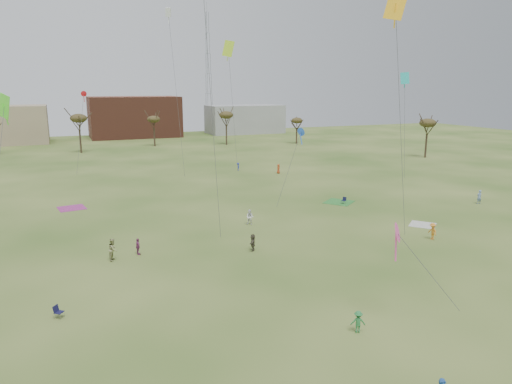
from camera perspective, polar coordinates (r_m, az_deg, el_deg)
name	(u,v)px	position (r m, az deg, el deg)	size (l,w,h in m)	color
ground	(321,301)	(34.70, 7.82, -12.98)	(260.00, 260.00, 0.00)	#2F5119
flyer_near_center	(358,322)	(30.88, 12.24, -15.09)	(0.92, 0.53, 1.42)	#28793C
spectator_fore_b	(113,249)	(43.42, -16.90, -6.66)	(0.96, 0.75, 1.97)	#90915C
spectator_fore_c	(253,242)	(43.96, -0.39, -6.11)	(1.48, 0.47, 1.60)	#4F4738
flyer_mid_b	(432,231)	(50.29, 20.56, -4.47)	(1.08, 0.62, 1.68)	orange
flyer_mid_c	(479,197)	(67.75, 25.38, -0.54)	(0.66, 0.44, 1.82)	#708BBB
spectator_mid_d	(138,247)	(44.24, -14.09, -6.42)	(0.91, 0.38, 1.55)	#87386B
spectator_mid_e	(250,217)	(52.02, -0.75, -3.07)	(0.83, 0.65, 1.71)	white
flyer_far_b	(278,169)	(82.85, 2.73, 2.83)	(0.81, 0.53, 1.66)	#B9461F
flyer_far_c	(238,167)	(85.80, -2.18, 3.09)	(0.91, 0.53, 1.42)	#222F9E
blanket_cream	(423,225)	(55.31, 19.50, -3.77)	(2.65, 2.65, 0.03)	silver
blanket_plum	(72,208)	(63.60, -21.39, -1.83)	(3.16, 3.16, 0.03)	#A43283
blanket_olive	(339,202)	(63.22, 9.99, -1.21)	(3.40, 3.40, 0.03)	#318733
camp_chair_left	(59,314)	(34.61, -22.72, -13.50)	(0.74, 0.73, 0.87)	#15153A
camp_chair_right	(344,202)	(62.40, 10.56, -1.18)	(0.73, 0.71, 0.87)	#121634
kites_aloft	(210,41)	(55.23, -5.53, 17.71)	(64.03, 61.08, 25.56)	red
tree_line	(125,123)	(107.09, -15.51, 7.99)	(117.44, 49.32, 8.91)	#3A2B1E
building_brick	(134,117)	(148.63, -14.50, 8.80)	(26.00, 16.00, 12.00)	brown
building_grey	(245,119)	(155.69, -1.37, 8.80)	(24.00, 12.00, 9.00)	gray
radio_tower	(208,73)	(158.76, -5.81, 14.12)	(1.51, 1.72, 41.00)	#9EA3A8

